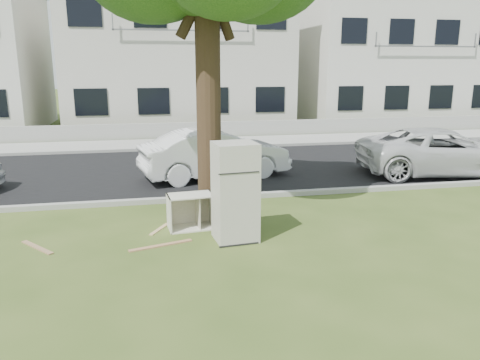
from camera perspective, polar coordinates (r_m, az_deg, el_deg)
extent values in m
plane|color=#384A1A|center=(9.23, 0.36, -6.56)|extent=(120.00, 120.00, 0.00)
cube|color=black|center=(14.92, -4.32, 1.39)|extent=(120.00, 7.00, 0.01)
cube|color=gray|center=(11.51, -2.12, -2.38)|extent=(120.00, 0.18, 0.12)
cube|color=gray|center=(18.38, -5.71, 3.72)|extent=(120.00, 0.18, 0.12)
cube|color=gray|center=(19.81, -6.13, 4.45)|extent=(120.00, 2.80, 0.01)
cube|color=gray|center=(21.33, -6.56, 6.05)|extent=(120.00, 0.15, 0.70)
cylinder|color=black|center=(10.37, -3.88, 10.41)|extent=(0.54, 0.54, 5.20)
cube|color=beige|center=(26.03, -7.74, 14.59)|extent=(11.00, 8.00, 7.20)
cube|color=silver|center=(29.38, 17.04, 13.45)|extent=(10.00, 8.00, 6.60)
cube|color=#595451|center=(29.59, 17.54, 20.07)|extent=(10.20, 8.16, 0.24)
cube|color=beige|center=(8.67, -0.59, -1.47)|extent=(0.83, 0.78, 1.85)
cube|color=beige|center=(9.48, -6.02, -3.83)|extent=(0.95, 0.64, 0.70)
cube|color=#A3764F|center=(8.74, -9.61, -7.87)|extent=(1.17, 0.43, 0.02)
cube|color=#93714D|center=(9.29, -23.49, -7.54)|extent=(0.69, 0.80, 0.02)
cube|color=tan|center=(9.58, -9.80, -5.91)|extent=(0.43, 0.67, 0.02)
imported|color=silver|center=(13.60, -3.07, 3.22)|extent=(4.53, 2.38, 1.42)
imported|color=silver|center=(15.27, 23.49, 3.19)|extent=(5.27, 3.03, 1.38)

